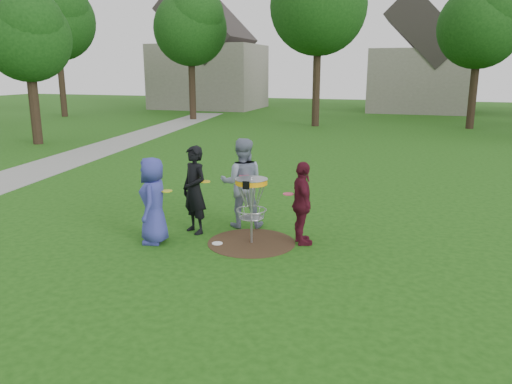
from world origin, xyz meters
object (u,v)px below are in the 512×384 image
(player_maroon, at_px, (302,203))
(player_black, at_px, (194,190))
(player_grey, at_px, (242,183))
(disc_golf_basket, at_px, (251,195))
(player_blue, at_px, (153,201))

(player_maroon, bearing_deg, player_black, 63.11)
(player_maroon, bearing_deg, player_grey, 37.42)
(player_black, distance_m, player_maroon, 2.36)
(player_black, height_order, disc_golf_basket, player_black)
(player_black, height_order, player_maroon, player_black)
(player_maroon, bearing_deg, player_blue, 79.40)
(disc_golf_basket, bearing_deg, player_black, 168.89)
(player_grey, relative_size, player_maroon, 1.18)
(player_blue, bearing_deg, disc_golf_basket, 90.08)
(player_grey, distance_m, player_maroon, 1.72)
(player_grey, bearing_deg, player_black, 24.34)
(player_blue, xyz_separation_m, disc_golf_basket, (1.89, 0.57, 0.14))
(player_black, distance_m, disc_golf_basket, 1.40)
(disc_golf_basket, bearing_deg, player_blue, -163.26)
(player_black, relative_size, player_maroon, 1.12)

